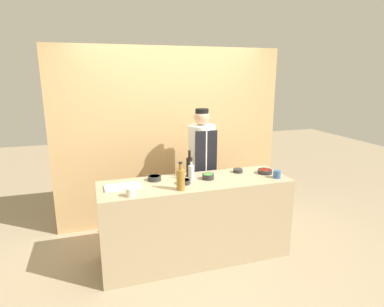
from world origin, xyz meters
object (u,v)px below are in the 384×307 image
at_px(bottle_clear, 191,172).
at_px(cup_cream, 130,192).
at_px(sauce_bowl_green, 208,176).
at_px(cup_blue, 277,174).
at_px(bottle_soy, 189,166).
at_px(cutting_board, 123,187).
at_px(chef_center, 202,167).
at_px(sauce_bowl_yellow, 184,181).
at_px(bottle_vinegar, 181,179).
at_px(sauce_bowl_brown, 238,170).
at_px(sauce_bowl_white, 154,178).
at_px(sauce_bowl_red, 265,171).

distance_m(bottle_clear, cup_cream, 0.77).
bearing_deg(bottle_clear, cup_cream, -156.69).
height_order(sauce_bowl_green, cup_blue, cup_blue).
bearing_deg(cup_blue, bottle_clear, 165.43).
bearing_deg(cup_blue, sauce_bowl_green, 165.39).
height_order(bottle_clear, bottle_soy, bottle_soy).
relative_size(cutting_board, chef_center, 0.23).
xyz_separation_m(sauce_bowl_yellow, chef_center, (0.43, 0.66, -0.06)).
distance_m(cutting_board, chef_center, 1.21).
relative_size(bottle_vinegar, chef_center, 0.18).
height_order(sauce_bowl_green, bottle_vinegar, bottle_vinegar).
bearing_deg(cutting_board, sauce_bowl_brown, 4.91).
relative_size(sauce_bowl_green, cup_blue, 1.53).
distance_m(sauce_bowl_white, cup_cream, 0.50).
bearing_deg(chef_center, sauce_bowl_brown, -57.95).
height_order(sauce_bowl_red, bottle_clear, bottle_clear).
height_order(sauce_bowl_red, cup_cream, cup_cream).
bearing_deg(bottle_clear, cutting_board, -177.04).
relative_size(cutting_board, bottle_clear, 1.67).
bearing_deg(cup_blue, bottle_soy, 159.21).
xyz_separation_m(sauce_bowl_white, bottle_clear, (0.39, -0.09, 0.06)).
height_order(sauce_bowl_white, chef_center, chef_center).
bearing_deg(sauce_bowl_yellow, cutting_board, 173.34).
height_order(sauce_bowl_yellow, sauce_bowl_red, sauce_bowl_red).
height_order(sauce_bowl_brown, cup_cream, cup_cream).
xyz_separation_m(sauce_bowl_green, cup_blue, (0.75, -0.20, 0.01)).
distance_m(sauce_bowl_yellow, cutting_board, 0.64).
relative_size(sauce_bowl_white, bottle_soy, 0.49).
xyz_separation_m(sauce_bowl_yellow, sauce_bowl_red, (1.01, 0.06, 0.00)).
bearing_deg(sauce_bowl_brown, sauce_bowl_yellow, -165.20).
relative_size(bottle_vinegar, cup_cream, 3.25).
distance_m(bottle_vinegar, bottle_soy, 0.44).
height_order(sauce_bowl_green, sauce_bowl_yellow, sauce_bowl_green).
bearing_deg(sauce_bowl_brown, bottle_vinegar, -156.15).
bearing_deg(cup_cream, sauce_bowl_yellow, 17.93).
xyz_separation_m(sauce_bowl_brown, sauce_bowl_green, (-0.42, -0.12, 0.01)).
height_order(cutting_board, bottle_soy, bottle_soy).
distance_m(bottle_soy, cup_blue, 0.99).
distance_m(sauce_bowl_white, bottle_clear, 0.41).
xyz_separation_m(sauce_bowl_red, bottle_clear, (-0.89, 0.05, 0.06)).
bearing_deg(sauce_bowl_red, bottle_soy, 169.74).
bearing_deg(chef_center, bottle_vinegar, -121.99).
bearing_deg(bottle_vinegar, sauce_bowl_white, 117.61).
bearing_deg(bottle_vinegar, sauce_bowl_red, 11.71).
distance_m(sauce_bowl_yellow, sauce_bowl_red, 1.01).
bearing_deg(sauce_bowl_yellow, sauce_bowl_brown, 14.80).
relative_size(bottle_clear, cup_cream, 2.47).
relative_size(sauce_bowl_white, cutting_board, 0.40).
bearing_deg(bottle_soy, cup_cream, -150.21).
height_order(sauce_bowl_brown, cutting_board, sauce_bowl_brown).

